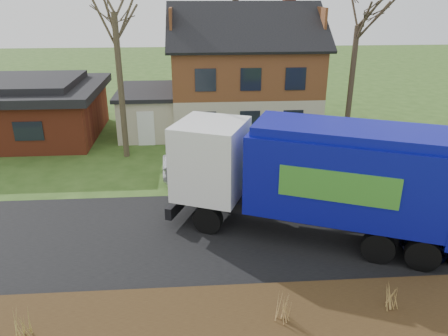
{
  "coord_description": "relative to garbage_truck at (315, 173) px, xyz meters",
  "views": [
    {
      "loc": [
        -1.36,
        -14.64,
        8.77
      ],
      "look_at": [
        -0.11,
        2.5,
        1.73
      ],
      "focal_mm": 35.0,
      "sensor_mm": 36.0,
      "label": 1
    }
  ],
  "objects": [
    {
      "name": "ground",
      "position": [
        -3.02,
        0.23,
        -2.55
      ],
      "size": [
        120.0,
        120.0,
        0.0
      ],
      "primitive_type": "plane",
      "color": "#304F1A",
      "rests_on": "ground"
    },
    {
      "name": "mulch_verge",
      "position": [
        -3.02,
        -5.07,
        -2.4
      ],
      "size": [
        80.0,
        3.5,
        0.3
      ],
      "primitive_type": "cube",
      "color": "black",
      "rests_on": "ground"
    },
    {
      "name": "main_house",
      "position": [
        -1.53,
        14.13,
        1.48
      ],
      "size": [
        12.95,
        8.95,
        9.26
      ],
      "color": "beige",
      "rests_on": "ground"
    },
    {
      "name": "grass_clump_mid",
      "position": [
        -2.02,
        -5.01,
        -1.81
      ],
      "size": [
        0.31,
        0.26,
        0.88
      ],
      "color": "#AE864C",
      "rests_on": "mulch_verge"
    },
    {
      "name": "garbage_truck",
      "position": [
        0.0,
        0.0,
        0.0
      ],
      "size": [
        10.6,
        6.52,
        4.43
      ],
      "rotation": [
        0.0,
        0.0,
        -0.4
      ],
      "color": "black",
      "rests_on": "ground"
    },
    {
      "name": "grass_clump_east",
      "position": [
        1.12,
        -4.66,
        -1.86
      ],
      "size": [
        0.32,
        0.26,
        0.79
      ],
      "color": "tan",
      "rests_on": "mulch_verge"
    },
    {
      "name": "ranch_house",
      "position": [
        -15.02,
        13.23,
        -0.74
      ],
      "size": [
        9.8,
        8.2,
        3.7
      ],
      "color": "maroon",
      "rests_on": "ground"
    },
    {
      "name": "road",
      "position": [
        -3.02,
        0.23,
        -2.54
      ],
      "size": [
        80.0,
        7.0,
        0.02
      ],
      "primitive_type": "cube",
      "color": "black",
      "rests_on": "ground"
    },
    {
      "name": "tree_front_east",
      "position": [
        4.83,
        10.25,
        5.5
      ],
      "size": [
        3.57,
        3.57,
        9.91
      ],
      "color": "#3E3125",
      "rests_on": "ground"
    },
    {
      "name": "grass_clump_west",
      "position": [
        -8.99,
        -5.13,
        -1.83
      ],
      "size": [
        0.32,
        0.26,
        0.84
      ],
      "color": "tan",
      "rests_on": "mulch_verge"
    },
    {
      "name": "silver_sedan",
      "position": [
        -3.52,
        5.41,
        -1.76
      ],
      "size": [
        4.9,
        1.98,
        1.58
      ],
      "primitive_type": "imported",
      "rotation": [
        0.0,
        0.0,
        1.63
      ],
      "color": "#AEB0B6",
      "rests_on": "ground"
    }
  ]
}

